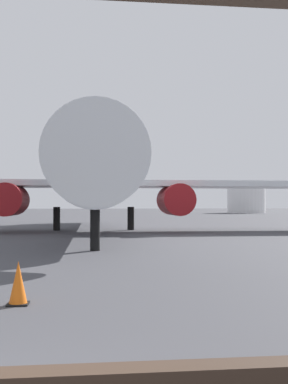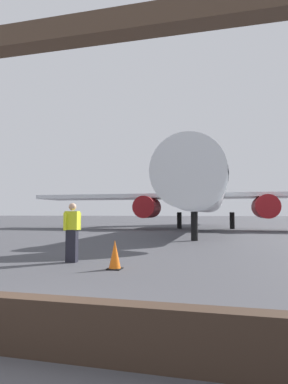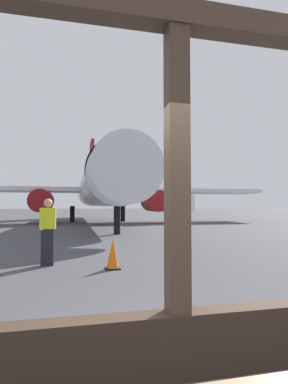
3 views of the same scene
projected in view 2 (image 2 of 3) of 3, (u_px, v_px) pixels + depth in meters
name	position (u px, v px, depth m)	size (l,w,h in m)	color
ground_plane	(199.00, 224.00, 42.22)	(220.00, 220.00, 0.00)	#424247
airplane	(204.00, 192.00, 27.53)	(31.27, 29.95, 10.00)	silver
ground_crew_worker	(72.00, 231.00, 9.32)	(0.40, 0.48, 1.74)	black
traffic_cone	(115.00, 255.00, 8.12)	(0.36, 0.36, 0.75)	orange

